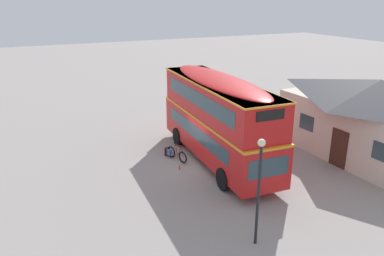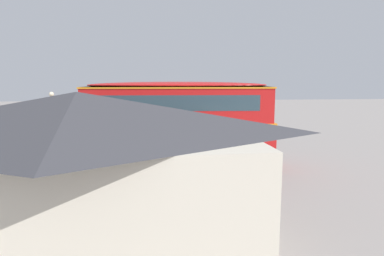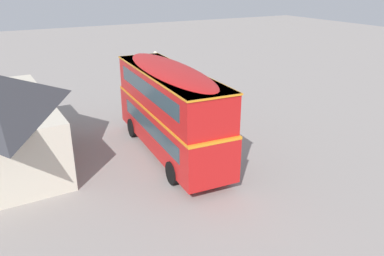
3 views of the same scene
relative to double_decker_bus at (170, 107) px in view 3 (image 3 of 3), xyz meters
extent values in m
plane|color=gray|center=(0.00, -1.30, -2.64)|extent=(120.00, 120.00, 0.00)
cylinder|color=black|center=(3.20, 1.01, -2.09)|extent=(1.11, 0.34, 1.10)
cylinder|color=black|center=(3.06, -1.37, -2.09)|extent=(1.11, 0.34, 1.10)
cylinder|color=black|center=(-3.07, 1.37, -2.09)|extent=(1.11, 0.34, 1.10)
cylinder|color=black|center=(-3.21, -1.01, -2.09)|extent=(1.11, 0.34, 1.10)
cube|color=red|center=(-0.01, 0.00, -1.13)|extent=(10.25, 3.08, 2.10)
cube|color=orange|center=(-0.01, 0.00, -0.05)|extent=(10.27, 3.10, 0.12)
cube|color=red|center=(-0.01, 0.00, 0.93)|extent=(9.95, 3.01, 1.90)
ellipsoid|color=red|center=(-0.01, 0.00, 1.96)|extent=(9.74, 2.95, 0.36)
cube|color=#2D424C|center=(5.03, -0.29, -0.88)|extent=(0.18, 2.05, 0.90)
cube|color=black|center=(4.90, -0.28, 1.46)|extent=(0.14, 1.38, 0.44)
cube|color=#2D424C|center=(-0.28, -1.23, -0.83)|extent=(7.89, 0.49, 0.76)
cube|color=#2D424C|center=(-0.08, -1.21, 1.08)|extent=(8.29, 0.52, 0.80)
cube|color=#2D424C|center=(-0.13, 1.25, -0.83)|extent=(7.89, 0.49, 0.76)
cube|color=#2D424C|center=(0.06, 1.21, 1.08)|extent=(8.29, 0.52, 0.80)
cube|color=orange|center=(-0.01, 0.00, 1.84)|extent=(10.05, 3.09, 0.08)
torus|color=black|center=(-0.56, -1.85, -2.30)|extent=(0.68, 0.26, 0.68)
torus|color=black|center=(-1.56, -2.13, -2.30)|extent=(0.68, 0.26, 0.68)
cylinder|color=#B2B2B7|center=(-0.56, -1.85, -2.30)|extent=(0.07, 0.11, 0.05)
cylinder|color=#B2B2B7|center=(-1.56, -2.13, -2.30)|extent=(0.07, 0.11, 0.05)
cylinder|color=maroon|center=(-0.83, -1.93, -2.03)|extent=(0.46, 0.16, 0.69)
cylinder|color=maroon|center=(-0.89, -1.95, -1.71)|extent=(0.57, 0.19, 0.07)
cylinder|color=maroon|center=(-1.11, -2.00, -2.05)|extent=(0.18, 0.08, 0.65)
cylinder|color=maroon|center=(-1.30, -2.06, -2.33)|extent=(0.53, 0.17, 0.09)
cylinder|color=maroon|center=(-1.37, -2.07, -2.02)|extent=(0.41, 0.13, 0.59)
cylinder|color=maroon|center=(-0.58, -1.86, -2.00)|extent=(0.10, 0.06, 0.61)
cylinder|color=black|center=(-0.61, -1.87, -1.64)|extent=(0.15, 0.45, 0.03)
ellipsoid|color=black|center=(-1.19, -2.03, -1.70)|extent=(0.28, 0.16, 0.06)
cube|color=#2D609E|center=(-1.50, -2.28, -2.28)|extent=(0.31, 0.21, 0.32)
cylinder|color=green|center=(-0.83, -1.93, -2.03)|extent=(0.07, 0.07, 0.18)
cube|color=maroon|center=(-1.91, -2.23, -2.41)|extent=(0.35, 0.37, 0.47)
ellipsoid|color=maroon|center=(-1.91, -2.23, -2.17)|extent=(0.33, 0.35, 0.10)
cube|color=#471111|center=(-2.02, -2.16, -2.48)|extent=(0.15, 0.20, 0.17)
cylinder|color=black|center=(-1.86, -2.36, -2.41)|extent=(0.05, 0.05, 0.38)
cylinder|color=black|center=(-1.77, -2.23, -2.41)|extent=(0.05, 0.05, 0.38)
cylinder|color=#D84C33|center=(0.17, -2.38, -2.53)|extent=(0.08, 0.08, 0.22)
cylinder|color=black|center=(0.17, -2.38, -2.41)|extent=(0.05, 0.05, 0.03)
cube|color=#3D2319|center=(3.46, 5.53, -1.59)|extent=(1.10, 0.07, 2.10)
cube|color=#2D424C|center=(0.93, 5.45, -0.87)|extent=(1.10, 0.07, 0.90)
cube|color=#2D424C|center=(5.99, 5.61, -0.87)|extent=(1.10, 0.07, 0.90)
cylinder|color=black|center=(7.23, -2.38, -0.68)|extent=(0.11, 0.11, 3.93)
sphere|color=#F2E5BF|center=(7.23, -2.38, 1.41)|extent=(0.28, 0.28, 0.28)
camera|label=1|loc=(17.12, -9.74, 6.16)|focal=35.61mm
camera|label=2|loc=(1.14, 17.73, 2.25)|focal=30.94mm
camera|label=3|loc=(-17.21, 8.02, 6.28)|focal=35.78mm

